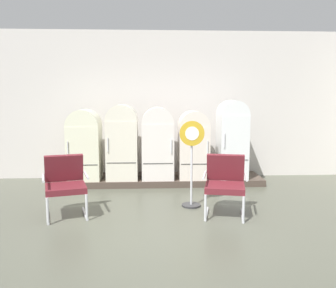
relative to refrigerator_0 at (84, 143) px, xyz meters
name	(u,v)px	position (x,y,z in m)	size (l,w,h in m)	color
ground	(164,239)	(1.51, -2.90, -0.92)	(12.00, 10.00, 0.05)	#4B4D40
back_wall	(157,105)	(1.51, 0.76, 0.75)	(11.76, 0.12, 3.26)	beige
display_plinth	(158,180)	(1.51, 0.12, -0.82)	(4.39, 0.95, 0.13)	#473A32
refrigerator_0	(84,143)	(0.00, 0.00, 0.00)	(0.66, 0.66, 1.44)	beige
refrigerator_1	(122,140)	(0.77, -0.01, 0.06)	(0.64, 0.64, 1.54)	silver
refrigerator_2	(158,141)	(1.50, -0.02, 0.02)	(0.65, 0.61, 1.48)	silver
refrigerator_3	(193,143)	(2.25, -0.02, -0.02)	(0.62, 0.62, 1.40)	silver
refrigerator_4	(232,137)	(3.07, 0.01, 0.11)	(0.58, 0.67, 1.62)	white
armchair_left	(65,182)	(0.03, -1.92, -0.37)	(0.78, 0.81, 0.93)	silver
armchair_right	(225,182)	(2.51, -2.00, -0.37)	(0.76, 0.78, 0.93)	silver
sign_stand	(192,167)	(2.03, -1.58, -0.22)	(0.41, 0.32, 1.44)	#2D2D30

